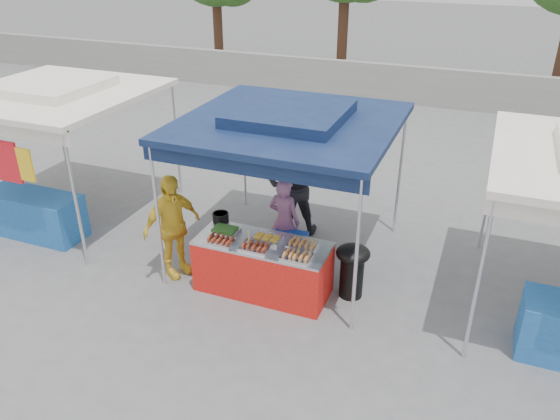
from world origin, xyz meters
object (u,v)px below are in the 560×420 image
at_px(vendor_woman, 284,221).
at_px(customer_person, 172,226).
at_px(helper_man, 294,185).
at_px(cooking_pot, 221,217).
at_px(wok_burner, 352,267).
at_px(vendor_table, 263,267).

distance_m(vendor_woman, customer_person, 1.78).
xyz_separation_m(vendor_woman, customer_person, (-1.47, -0.99, 0.11)).
bearing_deg(vendor_woman, helper_man, -71.54).
height_order(vendor_woman, customer_person, customer_person).
bearing_deg(cooking_pot, helper_man, 68.11).
bearing_deg(wok_burner, vendor_table, -167.21).
bearing_deg(customer_person, cooking_pot, -29.90).
xyz_separation_m(wok_burner, customer_person, (-2.76, -0.46, 0.35)).
height_order(wok_burner, helper_man, helper_man).
relative_size(helper_man, customer_person, 1.07).
bearing_deg(vendor_table, cooking_pot, 157.89).
bearing_deg(cooking_pot, wok_burner, 0.65).
xyz_separation_m(vendor_table, vendor_woman, (-0.01, 0.91, 0.32)).
height_order(vendor_table, vendor_woman, vendor_woman).
bearing_deg(wok_burner, cooking_pot, 177.09).
distance_m(wok_burner, customer_person, 2.82).
bearing_deg(helper_man, cooking_pot, 44.45).
height_order(helper_man, customer_person, helper_man).
height_order(cooking_pot, wok_burner, cooking_pot).
height_order(cooking_pot, customer_person, customer_person).
bearing_deg(vendor_woman, cooking_pot, 39.67).
bearing_deg(cooking_pot, vendor_table, -22.11).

